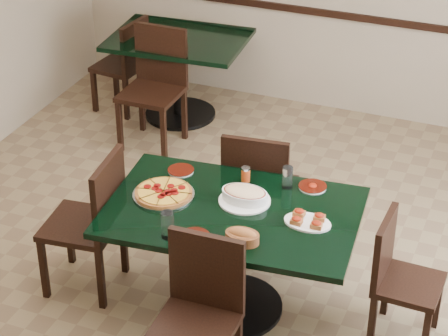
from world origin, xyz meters
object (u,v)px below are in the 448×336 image
at_px(chair_near, 200,307).
at_px(chair_right, 398,273).
at_px(bread_basket, 242,236).
at_px(back_chair_left, 126,61).
at_px(back_table, 179,62).
at_px(main_table, 232,235).
at_px(lasagna_casserole, 245,195).
at_px(pepperoni_pizza, 164,193).
at_px(chair_left, 94,217).
at_px(bruschetta_platter, 308,220).
at_px(back_chair_near, 156,80).
at_px(chair_far, 258,187).

relative_size(chair_near, chair_right, 1.15).
height_order(chair_right, bread_basket, bread_basket).
relative_size(back_chair_left, bread_basket, 4.29).
height_order(back_table, chair_right, chair_right).
bearing_deg(back_table, main_table, -62.74).
xyz_separation_m(lasagna_casserole, bread_basket, (0.14, -0.40, -0.01)).
relative_size(lasagna_casserole, bread_basket, 1.57).
relative_size(chair_right, bread_basket, 4.05).
relative_size(back_table, lasagna_casserole, 3.84).
distance_m(back_chair_left, lasagna_casserole, 2.92).
bearing_deg(pepperoni_pizza, chair_left, -166.74).
relative_size(lasagna_casserole, bruschetta_platter, 1.10).
bearing_deg(bread_basket, lasagna_casserole, 106.96).
bearing_deg(bread_basket, back_chair_left, 127.11).
distance_m(chair_right, back_chair_left, 3.58).
relative_size(chair_near, pepperoni_pizza, 2.46).
height_order(back_chair_near, lasagna_casserole, back_chair_near).
bearing_deg(bread_basket, chair_far, 102.36).
distance_m(back_table, chair_right, 3.25).
distance_m(pepperoni_pizza, lasagna_casserole, 0.50).
bearing_deg(bruschetta_platter, back_chair_near, 137.31).
bearing_deg(back_chair_near, chair_near, -59.08).
xyz_separation_m(main_table, back_chair_left, (-1.90, 2.27, -0.09)).
bearing_deg(chair_near, chair_left, 149.18).
bearing_deg(lasagna_casserole, chair_right, 2.84).
relative_size(chair_far, chair_near, 1.02).
bearing_deg(lasagna_casserole, back_chair_near, 129.96).
relative_size(chair_right, pepperoni_pizza, 2.15).
xyz_separation_m(back_table, chair_right, (2.41, -2.18, -0.07)).
bearing_deg(pepperoni_pizza, bread_basket, -24.32).
distance_m(back_chair_near, pepperoni_pizza, 2.10).
bearing_deg(chair_far, chair_right, 148.97).
xyz_separation_m(back_table, chair_near, (1.48, -2.98, -0.00)).
bearing_deg(back_table, bruschetta_platter, -54.95).
distance_m(chair_far, pepperoni_pizza, 0.78).
xyz_separation_m(main_table, chair_left, (-0.89, -0.11, -0.02)).
bearing_deg(chair_left, bruschetta_platter, 89.77).
height_order(lasagna_casserole, bread_basket, lasagna_casserole).
height_order(main_table, chair_right, chair_right).
height_order(back_chair_near, pepperoni_pizza, back_chair_near).
height_order(chair_left, back_chair_near, back_chair_near).
distance_m(chair_near, lasagna_casserole, 0.81).
xyz_separation_m(chair_near, lasagna_casserole, (-0.03, 0.76, 0.27)).
relative_size(chair_far, chair_left, 0.98).
bearing_deg(bruschetta_platter, back_chair_left, 138.11).
height_order(chair_far, back_chair_near, back_chair_near).
distance_m(back_table, back_chair_near, 0.49).
xyz_separation_m(main_table, back_table, (-1.42, 2.33, -0.04)).
bearing_deg(chair_far, chair_near, 88.98).
bearing_deg(chair_near, chair_far, 94.01).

